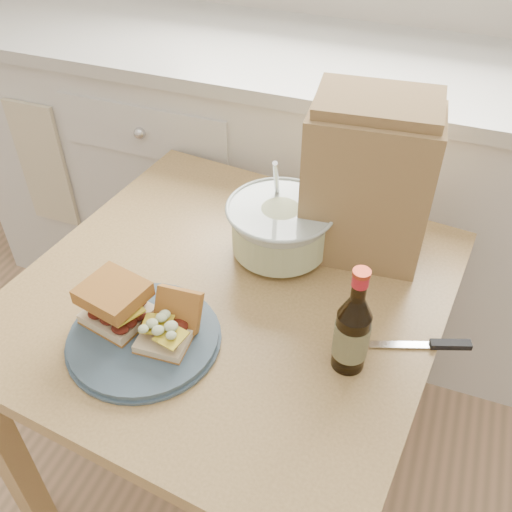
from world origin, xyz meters
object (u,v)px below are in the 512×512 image
(coleslaw_bowl, at_px, (280,230))
(paper_bag, at_px, (367,186))
(plate, at_px, (144,338))
(dining_table, at_px, (231,323))
(beer_bottle, at_px, (352,332))

(coleslaw_bowl, bearing_deg, paper_bag, 24.97)
(plate, bearing_deg, dining_table, 62.91)
(coleslaw_bowl, height_order, paper_bag, paper_bag)
(coleslaw_bowl, height_order, beer_bottle, coleslaw_bowl)
(dining_table, xyz_separation_m, coleslaw_bowl, (0.06, 0.15, 0.17))
(plate, bearing_deg, coleslaw_bowl, 65.65)
(beer_bottle, height_order, paper_bag, paper_bag)
(dining_table, xyz_separation_m, paper_bag, (0.22, 0.23, 0.28))
(dining_table, relative_size, coleslaw_bowl, 3.96)
(coleslaw_bowl, bearing_deg, plate, -114.35)
(coleslaw_bowl, xyz_separation_m, paper_bag, (0.16, 0.08, 0.11))
(beer_bottle, bearing_deg, coleslaw_bowl, 114.25)
(beer_bottle, bearing_deg, paper_bag, 83.46)
(plate, xyz_separation_m, paper_bag, (0.32, 0.42, 0.16))
(dining_table, height_order, coleslaw_bowl, coleslaw_bowl)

